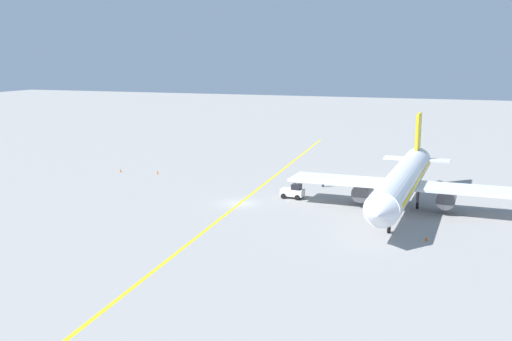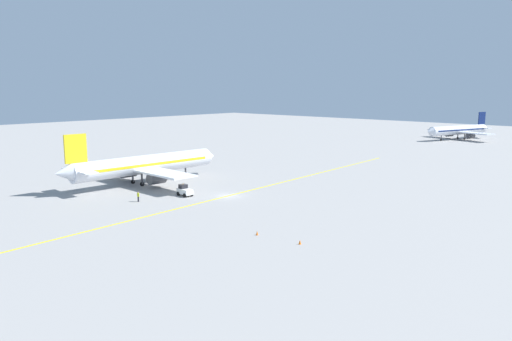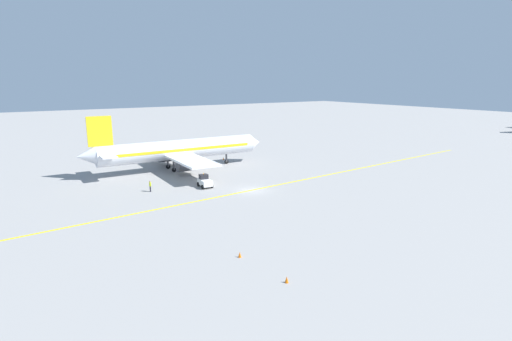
{
  "view_description": "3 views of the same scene",
  "coord_description": "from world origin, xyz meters",
  "px_view_note": "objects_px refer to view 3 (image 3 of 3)",
  "views": [
    {
      "loc": [
        -26.8,
        68.72,
        18.51
      ],
      "look_at": [
        -2.49,
        0.8,
        4.58
      ],
      "focal_mm": 42.0,
      "sensor_mm": 36.0,
      "label": 1
    },
    {
      "loc": [
        60.68,
        -58.63,
        18.6
      ],
      "look_at": [
        4.57,
        2.17,
        4.72
      ],
      "focal_mm": 35.0,
      "sensor_mm": 36.0,
      "label": 2
    },
    {
      "loc": [
        49.38,
        -31.52,
        16.29
      ],
      "look_at": [
        -0.79,
        1.44,
        2.78
      ],
      "focal_mm": 28.0,
      "sensor_mm": 36.0,
      "label": 3
    }
  ],
  "objects_px": {
    "baggage_tug_white": "(205,181)",
    "traffic_cone_mid_apron": "(223,159)",
    "airplane_at_gate": "(178,150)",
    "traffic_cone_near_nose": "(240,255)",
    "traffic_cone_by_wingtip": "(287,280)",
    "ground_crew_worker": "(150,186)"
  },
  "relations": [
    {
      "from": "airplane_at_gate",
      "to": "traffic_cone_by_wingtip",
      "type": "height_order",
      "value": "airplane_at_gate"
    },
    {
      "from": "ground_crew_worker",
      "to": "traffic_cone_by_wingtip",
      "type": "distance_m",
      "value": 33.32
    },
    {
      "from": "traffic_cone_near_nose",
      "to": "traffic_cone_by_wingtip",
      "type": "height_order",
      "value": "same"
    },
    {
      "from": "baggage_tug_white",
      "to": "traffic_cone_mid_apron",
      "type": "distance_m",
      "value": 22.15
    },
    {
      "from": "baggage_tug_white",
      "to": "ground_crew_worker",
      "type": "height_order",
      "value": "baggage_tug_white"
    },
    {
      "from": "airplane_at_gate",
      "to": "traffic_cone_mid_apron",
      "type": "distance_m",
      "value": 12.55
    },
    {
      "from": "traffic_cone_near_nose",
      "to": "traffic_cone_by_wingtip",
      "type": "distance_m",
      "value": 6.34
    },
    {
      "from": "traffic_cone_mid_apron",
      "to": "airplane_at_gate",
      "type": "bearing_deg",
      "value": -72.38
    },
    {
      "from": "traffic_cone_mid_apron",
      "to": "traffic_cone_near_nose",
      "type": "bearing_deg",
      "value": -26.88
    },
    {
      "from": "baggage_tug_white",
      "to": "traffic_cone_mid_apron",
      "type": "relative_size",
      "value": 5.68
    },
    {
      "from": "ground_crew_worker",
      "to": "traffic_cone_near_nose",
      "type": "bearing_deg",
      "value": -1.19
    },
    {
      "from": "airplane_at_gate",
      "to": "baggage_tug_white",
      "type": "relative_size",
      "value": 11.37
    },
    {
      "from": "ground_crew_worker",
      "to": "traffic_cone_mid_apron",
      "type": "height_order",
      "value": "ground_crew_worker"
    },
    {
      "from": "baggage_tug_white",
      "to": "traffic_cone_by_wingtip",
      "type": "bearing_deg",
      "value": -14.13
    },
    {
      "from": "airplane_at_gate",
      "to": "ground_crew_worker",
      "type": "height_order",
      "value": "airplane_at_gate"
    },
    {
      "from": "airplane_at_gate",
      "to": "traffic_cone_by_wingtip",
      "type": "bearing_deg",
      "value": -11.75
    },
    {
      "from": "baggage_tug_white",
      "to": "traffic_cone_near_nose",
      "type": "relative_size",
      "value": 5.68
    },
    {
      "from": "traffic_cone_mid_apron",
      "to": "traffic_cone_by_wingtip",
      "type": "xyz_separation_m",
      "value": [
        49.07,
        -20.95,
        0.0
      ]
    },
    {
      "from": "ground_crew_worker",
      "to": "traffic_cone_near_nose",
      "type": "distance_m",
      "value": 27.03
    },
    {
      "from": "traffic_cone_mid_apron",
      "to": "traffic_cone_by_wingtip",
      "type": "height_order",
      "value": "same"
    },
    {
      "from": "traffic_cone_near_nose",
      "to": "traffic_cone_by_wingtip",
      "type": "xyz_separation_m",
      "value": [
        6.29,
        0.74,
        0.0
      ]
    },
    {
      "from": "traffic_cone_near_nose",
      "to": "airplane_at_gate",
      "type": "bearing_deg",
      "value": 165.41
    }
  ]
}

